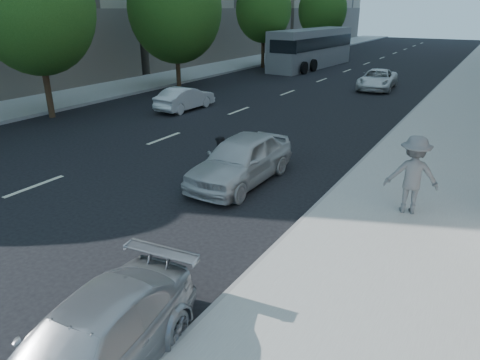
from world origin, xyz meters
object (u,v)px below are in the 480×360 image
Objects in this scene: parked_sedan at (87,349)px; bus at (312,49)px; white_sedan_near at (241,159)px; jogger at (412,175)px; white_sedan_mid at (185,98)px; white_sedan_far at (377,79)px; motorcycle at (222,161)px.

parked_sedan is 36.42m from bus.
white_sedan_near is at bearing 97.96° from parked_sedan.
white_sedan_near is at bearing -68.36° from bus.
jogger is 8.40m from parked_sedan.
white_sedan_mid is 13.52m from white_sedan_far.
jogger is 0.99× the size of motorcycle.
jogger is at bearing 2.03° from white_sedan_near.
motorcycle is (0.11, -18.93, 0.00)m from white_sedan_far.
motorcycle is 0.17× the size of bus.
white_sedan_far is at bearing 91.91° from motorcycle.
parked_sedan is at bearing -74.77° from white_sedan_near.
parked_sedan is at bearing 125.47° from white_sedan_mid.
white_sedan_near is 0.95× the size of white_sedan_far.
white_sedan_mid is 1.78× the size of motorcycle.
parked_sedan is at bearing -68.83° from motorcycle.
white_sedan_far is at bearing 88.72° from parked_sedan.
parked_sedan is 26.58m from white_sedan_far.
white_sedan_mid is (-9.89, 14.93, -0.00)m from parked_sedan.
white_sedan_far is (-0.68, 18.72, -0.11)m from white_sedan_near.
jogger is at bearing -59.34° from bus.
white_sedan_mid is 0.30× the size of bus.
jogger is 0.47× the size of white_sedan_near.
white_sedan_near is 0.61m from motorcycle.
bus is (-8.10, 8.30, 1.00)m from white_sedan_far.
parked_sedan is 17.90m from white_sedan_mid.
white_sedan_near reaches higher than white_sedan_mid.
jogger reaches higher than white_sedan_far.
jogger reaches higher than parked_sedan.
bus reaches higher than jogger.
bus is at bearing -85.17° from white_sedan_mid.
jogger is 0.44× the size of white_sedan_far.
white_sedan_mid is (-12.70, 7.03, -0.56)m from jogger.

